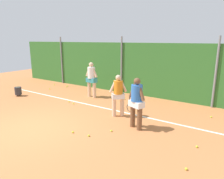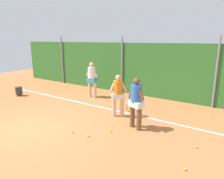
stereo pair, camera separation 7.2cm
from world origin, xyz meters
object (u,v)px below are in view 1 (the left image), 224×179
(tennis_ball_0, at_px, (50,89))
(tennis_ball_10, at_px, (111,131))
(player_backcourt_far, at_px, (92,78))
(tennis_ball_9, at_px, (211,117))
(tennis_ball_12, at_px, (67,87))
(tennis_ball_13, at_px, (125,99))
(player_foreground_near, at_px, (136,101))
(tennis_ball_11, at_px, (73,132))
(tennis_ball_4, at_px, (68,86))
(tennis_ball_3, at_px, (197,147))
(tennis_ball_5, at_px, (89,135))
(ball_hopper, at_px, (18,91))
(tennis_ball_1, at_px, (74,104))
(tennis_ball_6, at_px, (54,85))
(player_midcourt, at_px, (118,93))
(tennis_ball_2, at_px, (186,169))
(tennis_ball_8, at_px, (69,102))

(tennis_ball_0, height_order, tennis_ball_10, same)
(player_backcourt_far, relative_size, tennis_ball_9, 28.68)
(tennis_ball_12, bearing_deg, tennis_ball_13, -4.29)
(player_foreground_near, xyz_separation_m, player_backcourt_far, (-3.86, 2.28, 0.05))
(tennis_ball_10, bearing_deg, tennis_ball_11, -141.88)
(tennis_ball_0, bearing_deg, tennis_ball_4, 75.75)
(tennis_ball_11, distance_m, tennis_ball_13, 4.41)
(tennis_ball_3, distance_m, tennis_ball_5, 3.30)
(player_backcourt_far, relative_size, ball_hopper, 3.69)
(tennis_ball_1, distance_m, tennis_ball_4, 4.06)
(tennis_ball_10, relative_size, tennis_ball_11, 1.00)
(tennis_ball_5, bearing_deg, tennis_ball_3, 21.32)
(tennis_ball_6, relative_size, tennis_ball_12, 1.00)
(player_foreground_near, height_order, tennis_ball_4, player_foreground_near)
(ball_hopper, distance_m, tennis_ball_5, 6.66)
(player_midcourt, bearing_deg, tennis_ball_0, 124.63)
(tennis_ball_0, relative_size, tennis_ball_13, 1.00)
(tennis_ball_5, bearing_deg, player_backcourt_far, 127.94)
(tennis_ball_2, bearing_deg, tennis_ball_4, 151.47)
(player_midcourt, height_order, tennis_ball_0, player_midcourt)
(tennis_ball_1, bearing_deg, tennis_ball_0, 157.71)
(player_midcourt, xyz_separation_m, tennis_ball_11, (-0.42, -2.19, -0.93))
(ball_hopper, bearing_deg, player_backcourt_far, 30.42)
(tennis_ball_11, bearing_deg, player_midcourt, 79.18)
(tennis_ball_8, bearing_deg, player_foreground_near, -12.04)
(ball_hopper, relative_size, tennis_ball_8, 7.78)
(player_midcourt, bearing_deg, tennis_ball_5, -125.84)
(tennis_ball_4, bearing_deg, tennis_ball_2, -28.53)
(tennis_ball_6, xyz_separation_m, tennis_ball_10, (7.32, -3.88, 0.00))
(tennis_ball_5, relative_size, tennis_ball_12, 1.00)
(tennis_ball_0, distance_m, tennis_ball_9, 9.28)
(tennis_ball_5, height_order, tennis_ball_8, same)
(tennis_ball_9, height_order, tennis_ball_10, same)
(ball_hopper, height_order, tennis_ball_9, ball_hopper)
(player_foreground_near, height_order, tennis_ball_11, player_foreground_near)
(tennis_ball_6, relative_size, tennis_ball_10, 1.00)
(tennis_ball_13, bearing_deg, player_backcourt_far, -161.96)
(tennis_ball_10, bearing_deg, tennis_ball_0, 156.31)
(tennis_ball_10, height_order, tennis_ball_11, same)
(tennis_ball_3, bearing_deg, tennis_ball_5, -158.68)
(ball_hopper, xyz_separation_m, tennis_ball_10, (6.86, -0.92, -0.26))
(player_backcourt_far, xyz_separation_m, tennis_ball_12, (-2.90, 0.92, -1.03))
(player_foreground_near, xyz_separation_m, tennis_ball_10, (-0.55, -0.73, -0.98))
(player_foreground_near, height_order, player_backcourt_far, player_backcourt_far)
(player_midcourt, distance_m, tennis_ball_1, 2.80)
(tennis_ball_11, bearing_deg, tennis_ball_0, 146.53)
(player_foreground_near, bearing_deg, tennis_ball_8, 8.18)
(tennis_ball_0, height_order, tennis_ball_1, same)
(tennis_ball_1, xyz_separation_m, tennis_ball_10, (3.24, -1.52, 0.00))
(tennis_ball_3, height_order, tennis_ball_8, same)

